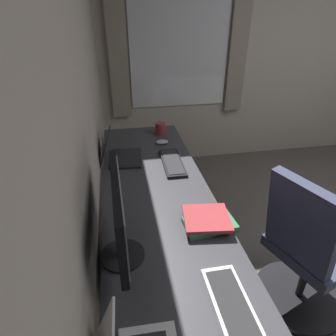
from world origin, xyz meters
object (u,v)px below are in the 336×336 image
(laptop_leftmost, at_px, (118,153))
(mouse_main, at_px, (162,142))
(drawer_pedestal, at_px, (166,296))
(monitor_primary, at_px, (119,215))
(coffee_mug, at_px, (160,128))
(book_stack_near, at_px, (208,221))
(keyboard_main, at_px, (235,313))
(keyboard_spare, at_px, (172,162))
(office_chair, at_px, (305,254))

(laptop_leftmost, relative_size, mouse_main, 3.24)
(laptop_leftmost, xyz_separation_m, mouse_main, (0.21, -0.36, -0.03))
(drawer_pedestal, relative_size, mouse_main, 6.68)
(monitor_primary, bearing_deg, drawer_pedestal, -78.19)
(monitor_primary, relative_size, coffee_mug, 4.32)
(mouse_main, bearing_deg, coffee_mug, -5.17)
(monitor_primary, relative_size, book_stack_near, 1.97)
(keyboard_main, bearing_deg, mouse_main, 0.59)
(keyboard_spare, bearing_deg, mouse_main, 2.72)
(book_stack_near, bearing_deg, office_chair, -94.32)
(monitor_primary, bearing_deg, coffee_mug, -15.82)
(monitor_primary, xyz_separation_m, keyboard_spare, (0.83, -0.39, -0.23))
(laptop_leftmost, distance_m, office_chair, 1.39)
(monitor_primary, height_order, book_stack_near, monitor_primary)
(keyboard_spare, distance_m, office_chair, 1.03)
(coffee_mug, bearing_deg, office_chair, -153.58)
(laptop_leftmost, height_order, coffee_mug, laptop_leftmost)
(mouse_main, distance_m, coffee_mug, 0.22)
(monitor_primary, distance_m, keyboard_main, 0.58)
(laptop_leftmost, bearing_deg, book_stack_near, -152.62)
(keyboard_main, xyz_separation_m, book_stack_near, (0.49, -0.05, 0.02))
(keyboard_main, distance_m, book_stack_near, 0.50)
(keyboard_main, bearing_deg, keyboard_spare, -0.04)
(keyboard_main, xyz_separation_m, office_chair, (0.45, -0.65, -0.28))
(book_stack_near, bearing_deg, keyboard_main, 174.08)
(drawer_pedestal, bearing_deg, office_chair, -87.06)
(mouse_main, xyz_separation_m, office_chair, (-1.09, -0.67, -0.29))
(drawer_pedestal, height_order, coffee_mug, coffee_mug)
(keyboard_spare, bearing_deg, book_stack_near, -175.85)
(laptop_leftmost, relative_size, book_stack_near, 1.21)
(book_stack_near, distance_m, office_chair, 0.67)
(drawer_pedestal, bearing_deg, coffee_mug, -8.15)
(drawer_pedestal, xyz_separation_m, coffee_mug, (1.35, -0.19, 0.44))
(laptop_leftmost, relative_size, keyboard_main, 0.80)
(mouse_main, bearing_deg, drawer_pedestal, 171.29)
(keyboard_spare, relative_size, mouse_main, 4.07)
(laptop_leftmost, height_order, keyboard_main, laptop_leftmost)
(mouse_main, height_order, book_stack_near, book_stack_near)
(keyboard_spare, bearing_deg, office_chair, -138.67)
(monitor_primary, relative_size, laptop_leftmost, 1.63)
(keyboard_main, distance_m, keyboard_spare, 1.19)
(laptop_leftmost, relative_size, coffee_mug, 2.65)
(keyboard_spare, height_order, office_chair, office_chair)
(book_stack_near, bearing_deg, keyboard_spare, 4.15)
(book_stack_near, bearing_deg, laptop_leftmost, 27.38)
(keyboard_main, bearing_deg, book_stack_near, -5.92)
(keyboard_spare, height_order, coffee_mug, coffee_mug)
(office_chair, bearing_deg, mouse_main, 31.45)
(keyboard_main, relative_size, mouse_main, 4.04)
(mouse_main, bearing_deg, keyboard_spare, -177.28)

